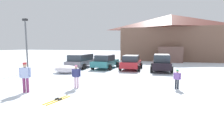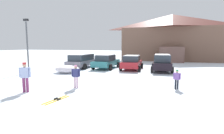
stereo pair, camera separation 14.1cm
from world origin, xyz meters
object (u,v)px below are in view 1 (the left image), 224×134
lamp_post (26,43)px  plowed_snow_pile (67,69)px  ski_lodge (170,37)px  parked_black_sedan (161,63)px  parked_grey_wagon (81,60)px  parked_red_sedan (131,62)px  skier_teen_in_navy_coat (76,75)px  parked_teal_hatchback (105,61)px  skier_child_in_purple_jacket (177,78)px  skier_adult_in_blue_parka (25,76)px  pair_of_skis (58,100)px

lamp_post → plowed_snow_pile: (3.57, 1.05, -2.51)m
ski_lodge → parked_black_sedan: 14.94m
ski_lodge → parked_grey_wagon: ski_lodge is taller
parked_red_sedan → parked_black_sedan: size_ratio=0.89×
ski_lodge → parked_red_sedan: bearing=-106.1°
parked_grey_wagon → parked_black_sedan: (8.97, 0.08, -0.02)m
parked_black_sedan → skier_teen_in_navy_coat: (-4.75, -9.03, -0.06)m
parked_black_sedan → parked_teal_hatchback: bearing=177.9°
parked_red_sedan → skier_teen_in_navy_coat: size_ratio=2.93×
skier_teen_in_navy_coat → skier_child_in_purple_jacket: size_ratio=1.21×
skier_adult_in_blue_parka → lamp_post: 8.00m
parked_black_sedan → plowed_snow_pile: parked_black_sedan is taller
lamp_post → plowed_snow_pile: 4.49m
pair_of_skis → parked_grey_wagon: bearing=111.7°
plowed_snow_pile → skier_adult_in_blue_parka: bearing=-76.6°
pair_of_skis → plowed_snow_pile: 8.56m
skier_child_in_purple_jacket → lamp_post: 13.63m
skier_adult_in_blue_parka → pair_of_skis: size_ratio=1.03×
parked_grey_wagon → skier_teen_in_navy_coat: 9.89m
ski_lodge → parked_teal_hatchback: ski_lodge is taller
parked_red_sedan → skier_child_in_purple_jacket: parked_red_sedan is taller
skier_child_in_purple_jacket → pair_of_skis: size_ratio=0.72×
skier_teen_in_navy_coat → pair_of_skis: skier_teen_in_navy_coat is taller
ski_lodge → parked_grey_wagon: (-10.04, -14.64, -3.16)m
parked_teal_hatchback → skier_teen_in_navy_coat: parked_teal_hatchback is taller
ski_lodge → parked_red_sedan: ski_lodge is taller
ski_lodge → plowed_snow_pile: (-9.63, -18.48, -3.68)m
ski_lodge → skier_child_in_purple_jacket: ski_lodge is taller
skier_adult_in_blue_parka → parked_teal_hatchback: bearing=85.7°
skier_teen_in_navy_coat → plowed_snow_pile: bearing=126.7°
ski_lodge → skier_child_in_purple_jacket: size_ratio=14.57×
ski_lodge → skier_child_in_purple_jacket: 22.26m
plowed_snow_pile → lamp_post: bearing=-163.7°
parked_teal_hatchback → plowed_snow_pile: (-2.45, -4.15, -0.45)m
pair_of_skis → plowed_snow_pile: (-4.10, 7.50, 0.33)m
parked_teal_hatchback → pair_of_skis: size_ratio=2.84×
skier_child_in_purple_jacket → pair_of_skis: skier_child_in_purple_jacket is taller
skier_teen_in_navy_coat → lamp_post: 8.67m
pair_of_skis → plowed_snow_pile: size_ratio=0.67×
parked_grey_wagon → pair_of_skis: (4.52, -11.35, -0.85)m
ski_lodge → lamp_post: 23.60m
parked_black_sedan → plowed_snow_pile: (-8.55, -3.92, -0.50)m
parked_red_sedan → parked_black_sedan: 3.11m
parked_black_sedan → pair_of_skis: parked_black_sedan is taller
skier_adult_in_blue_parka → plowed_snow_pile: 7.04m
skier_teen_in_navy_coat → plowed_snow_pile: (-3.80, 5.10, -0.44)m
skier_adult_in_blue_parka → pair_of_skis: 2.74m
parked_red_sedan → plowed_snow_pile: (-5.44, -3.98, -0.44)m
ski_lodge → parked_black_sedan: ski_lodge is taller
plowed_snow_pile → parked_black_sedan: bearing=24.7°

